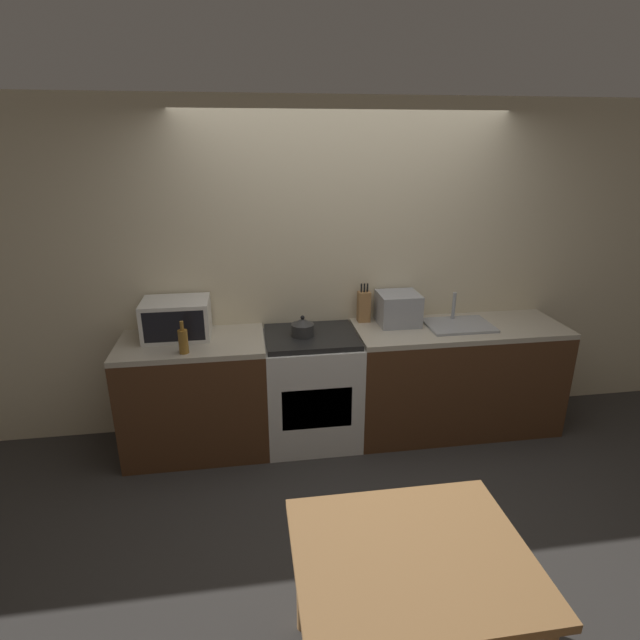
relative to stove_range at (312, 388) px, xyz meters
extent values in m
plane|color=#33302D|center=(0.30, -0.72, -0.45)|extent=(16.00, 16.00, 0.00)
cube|color=beige|center=(0.30, 0.34, 0.85)|extent=(10.00, 0.06, 2.60)
cube|color=#4C2D19|center=(-0.89, 0.00, -0.02)|extent=(1.07, 0.62, 0.86)
cube|color=#B7AD99|center=(-0.89, 0.00, 0.43)|extent=(1.07, 0.62, 0.04)
cube|color=#4C2D19|center=(1.19, 0.00, -0.02)|extent=(1.67, 0.62, 0.86)
cube|color=#B7AD99|center=(1.19, 0.00, 0.43)|extent=(1.67, 0.62, 0.04)
cube|color=silver|center=(0.00, 0.00, -0.02)|extent=(0.72, 0.62, 0.86)
cube|color=black|center=(0.00, 0.00, 0.43)|extent=(0.69, 0.57, 0.04)
cube|color=black|center=(0.00, -0.30, -0.02)|extent=(0.52, 0.02, 0.32)
cylinder|color=#2D2D2D|center=(-0.07, -0.01, 0.50)|extent=(0.17, 0.17, 0.09)
cone|color=#2D2D2D|center=(-0.07, -0.01, 0.57)|extent=(0.16, 0.16, 0.04)
sphere|color=black|center=(-0.07, -0.01, 0.60)|extent=(0.03, 0.03, 0.03)
cube|color=silver|center=(-0.99, 0.11, 0.59)|extent=(0.49, 0.35, 0.28)
cube|color=black|center=(-0.99, -0.06, 0.59)|extent=(0.43, 0.01, 0.23)
cylinder|color=olive|center=(-0.92, -0.21, 0.54)|extent=(0.07, 0.07, 0.17)
cylinder|color=olive|center=(-0.92, -0.21, 0.65)|extent=(0.03, 0.03, 0.07)
cube|color=#9E7042|center=(0.46, 0.23, 0.58)|extent=(0.10, 0.08, 0.25)
cylinder|color=black|center=(0.43, 0.23, 0.74)|extent=(0.01, 0.01, 0.07)
cylinder|color=black|center=(0.46, 0.23, 0.74)|extent=(0.01, 0.01, 0.07)
cylinder|color=black|center=(0.48, 0.23, 0.74)|extent=(0.01, 0.01, 0.07)
cube|color=#999BA0|center=(0.72, 0.14, 0.58)|extent=(0.32, 0.30, 0.25)
cube|color=black|center=(0.72, 0.00, 0.58)|extent=(0.28, 0.01, 0.20)
cube|color=#999BA0|center=(1.18, 0.00, 0.46)|extent=(0.51, 0.37, 0.02)
cylinder|color=#999BA0|center=(1.18, 0.13, 0.58)|extent=(0.03, 0.03, 0.22)
cube|color=#9E7042|center=(0.14, -2.01, 0.27)|extent=(0.95, 0.78, 0.04)
cylinder|color=#9E7042|center=(-0.28, -1.68, -0.10)|extent=(0.05, 0.05, 0.70)
cylinder|color=#9E7042|center=(0.55, -1.68, -0.10)|extent=(0.05, 0.05, 0.70)
camera|label=1|loc=(-0.46, -3.49, 1.84)|focal=28.00mm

